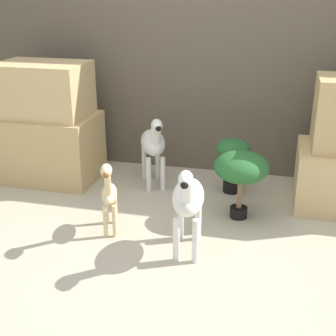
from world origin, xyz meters
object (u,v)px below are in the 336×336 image
at_px(zebra_right, 188,199).
at_px(potted_palm_front, 241,169).
at_px(potted_palm_back, 233,154).
at_px(giraffe_figurine, 109,192).
at_px(zebra_left, 153,143).

xyz_separation_m(zebra_right, potted_palm_front, (0.29, 0.58, 0.01)).
bearing_deg(potted_palm_front, zebra_right, -116.18).
relative_size(potted_palm_front, potted_palm_back, 1.11).
relative_size(zebra_right, giraffe_figurine, 1.13).
relative_size(giraffe_figurine, potted_palm_front, 1.12).
relative_size(zebra_left, potted_palm_front, 1.26).
distance_m(potted_palm_front, potted_palm_back, 0.47).
height_order(zebra_right, potted_palm_front, zebra_right).
relative_size(zebra_right, zebra_left, 1.00).
height_order(zebra_left, potted_palm_back, zebra_left).
relative_size(giraffe_figurine, potted_palm_back, 1.24).
relative_size(zebra_right, potted_palm_front, 1.26).
bearing_deg(potted_palm_back, zebra_left, -177.85).
distance_m(giraffe_figurine, potted_palm_back, 1.20).
distance_m(zebra_right, zebra_left, 1.13).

